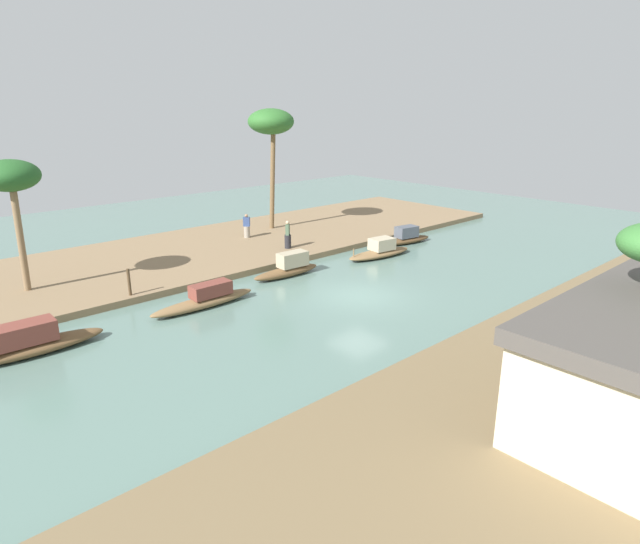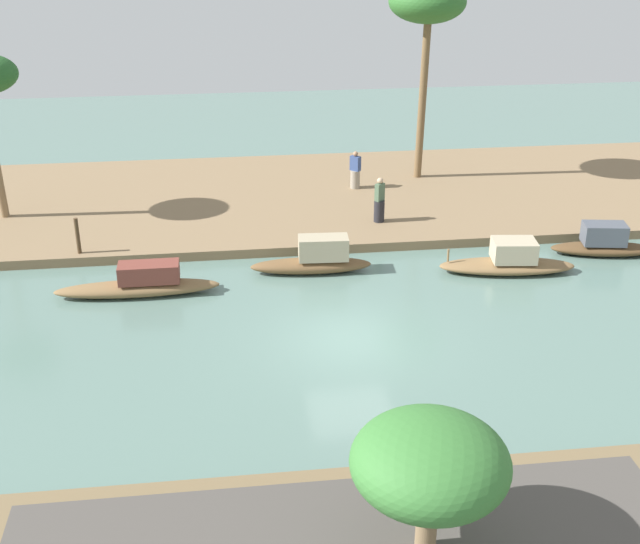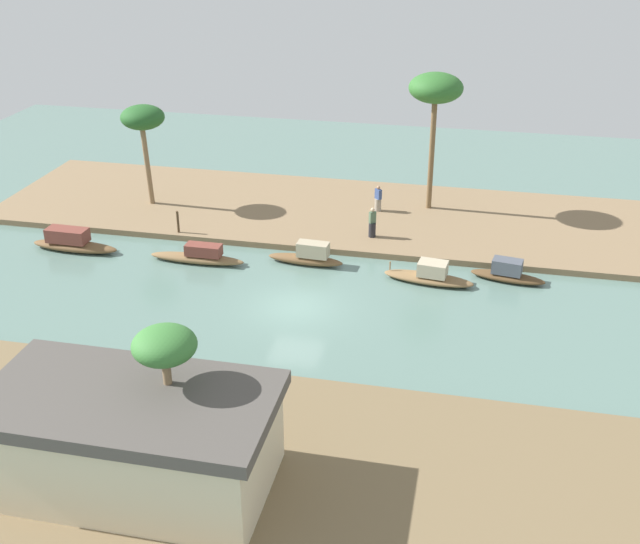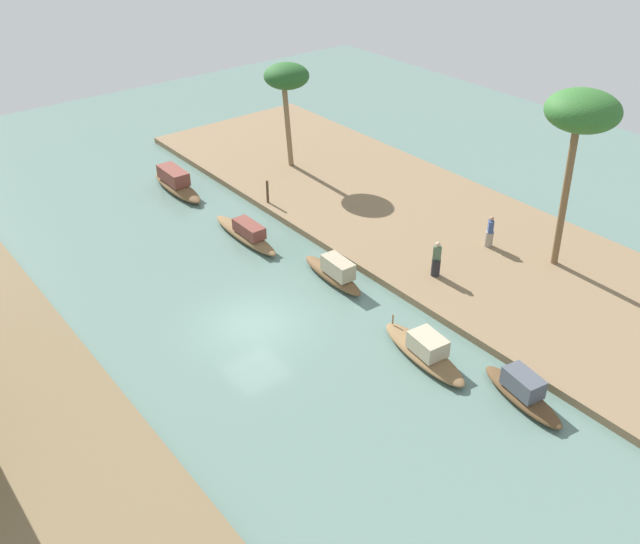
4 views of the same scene
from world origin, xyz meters
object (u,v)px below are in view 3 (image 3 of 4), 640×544
object	(u,v)px
sampan_open_hull	(430,276)
mooring_post	(178,222)
sampan_foreground	(72,242)
palm_tree_left_near	(436,91)
person_by_mooring	(372,225)
sampan_midstream	(199,256)
palm_tree_left_far	(143,120)
palm_tree_right_tall	(165,350)
sampan_with_tall_canopy	(308,256)
person_on_near_bank	(378,200)
riverside_building	(132,439)
sampan_near_left_bank	(507,273)

from	to	relation	value
sampan_open_hull	mooring_post	bearing A→B (deg)	-3.83
sampan_foreground	mooring_post	xyz separation A→B (m)	(-5.04, -2.86, 0.50)
palm_tree_left_near	person_by_mooring	bearing A→B (deg)	61.31
sampan_midstream	palm_tree_left_far	world-z (taller)	palm_tree_left_far
palm_tree_left_far	sampan_midstream	bearing A→B (deg)	129.63
sampan_midstream	sampan_open_hull	distance (m)	12.15
palm_tree_left_far	palm_tree_right_tall	size ratio (longest dim) A/B	1.15
sampan_with_tall_canopy	person_on_near_bank	bearing A→B (deg)	-105.94
person_on_near_bank	riverside_building	size ratio (longest dim) A/B	0.17
sampan_midstream	sampan_foreground	bearing A→B (deg)	-0.26
mooring_post	palm_tree_left_near	xyz separation A→B (m)	(-13.51, -6.63, 6.56)
palm_tree_left_far	person_by_mooring	bearing A→B (deg)	171.41
sampan_near_left_bank	riverside_building	distance (m)	21.82
sampan_with_tall_canopy	palm_tree_left_far	world-z (taller)	palm_tree_left_far
sampan_with_tall_canopy	palm_tree_right_tall	world-z (taller)	palm_tree_right_tall
mooring_post	sampan_foreground	bearing A→B (deg)	29.60
sampan_near_left_bank	person_by_mooring	bearing A→B (deg)	-14.72
palm_tree_left_near	riverside_building	xyz separation A→B (m)	(7.14, 26.49, -5.48)
sampan_near_left_bank	sampan_midstream	size ratio (longest dim) A/B	0.74
person_on_near_bank	palm_tree_left_far	distance (m)	14.74
sampan_near_left_bank	palm_tree_right_tall	distance (m)	20.95
sampan_midstream	person_on_near_bank	distance (m)	11.94
person_by_mooring	mooring_post	xyz separation A→B (m)	(10.81, 1.70, -0.04)
palm_tree_left_near	palm_tree_left_far	size ratio (longest dim) A/B	1.33
sampan_with_tall_canopy	person_by_mooring	size ratio (longest dim) A/B	2.39
mooring_post	palm_tree_left_far	distance (m)	6.89
sampan_with_tall_canopy	palm_tree_right_tall	bearing A→B (deg)	91.03
person_by_mooring	palm_tree_right_tall	xyz separation A→B (m)	(3.44, 20.65, 3.94)
sampan_midstream	sampan_open_hull	bearing A→B (deg)	-178.92
person_by_mooring	person_on_near_bank	bearing A→B (deg)	-125.16
person_on_near_bank	palm_tree_right_tall	size ratio (longest dim) A/B	0.30
sampan_near_left_bank	palm_tree_left_far	xyz separation A→B (m)	(21.54, -5.46, 5.23)
sampan_near_left_bank	riverside_building	bearing A→B (deg)	66.37
person_on_near_bank	palm_tree_left_near	bearing A→B (deg)	63.37
sampan_midstream	riverside_building	bearing A→B (deg)	103.58
palm_tree_left_far	palm_tree_left_near	bearing A→B (deg)	-170.56
sampan_midstream	palm_tree_right_tall	xyz separation A→B (m)	(-5.10, 16.05, 4.57)
palm_tree_left_near	palm_tree_left_far	bearing A→B (deg)	9.44
sampan_foreground	palm_tree_left_far	bearing A→B (deg)	-103.45
riverside_building	mooring_post	bearing A→B (deg)	-72.13
sampan_open_hull	riverside_building	size ratio (longest dim) A/B	0.50
person_by_mooring	palm_tree_left_near	bearing A→B (deg)	-157.56
sampan_near_left_bank	sampan_midstream	world-z (taller)	sampan_near_left_bank
palm_tree_left_far	riverside_building	world-z (taller)	palm_tree_left_far
riverside_building	sampan_foreground	bearing A→B (deg)	-56.04
person_by_mooring	palm_tree_right_tall	world-z (taller)	palm_tree_right_tall
palm_tree_right_tall	sampan_with_tall_canopy	bearing A→B (deg)	-91.98
sampan_foreground	palm_tree_left_near	size ratio (longest dim) A/B	0.61
palm_tree_left_far	sampan_with_tall_canopy	bearing A→B (deg)	153.16
sampan_near_left_bank	mooring_post	bearing A→B (deg)	4.32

